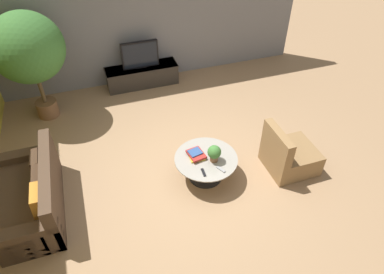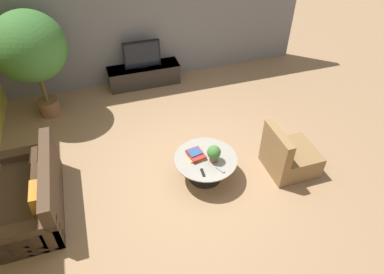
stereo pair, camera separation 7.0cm
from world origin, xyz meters
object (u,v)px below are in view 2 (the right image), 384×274
(media_console, at_px, (144,75))
(potted_plant_tabletop, at_px, (214,153))
(couch_by_wall, at_px, (34,195))
(potted_palm_tall, at_px, (30,48))
(armchair_wicker, at_px, (289,157))
(coffee_table, at_px, (205,164))
(television, at_px, (142,54))

(media_console, bearing_deg, potted_plant_tabletop, -81.99)
(couch_by_wall, height_order, potted_plant_tabletop, couch_by_wall)
(media_console, relative_size, potted_palm_tall, 0.76)
(media_console, bearing_deg, armchair_wicker, -62.92)
(coffee_table, xyz_separation_m, couch_by_wall, (-2.67, 0.18, -0.01))
(television, bearing_deg, coffee_table, -83.54)
(couch_by_wall, height_order, potted_palm_tall, potted_palm_tall)
(potted_palm_tall, bearing_deg, armchair_wicker, -37.05)
(coffee_table, bearing_deg, couch_by_wall, 176.04)
(coffee_table, bearing_deg, potted_plant_tabletop, -40.94)
(television, xyz_separation_m, potted_palm_tall, (-2.10, -0.53, 0.71))
(coffee_table, relative_size, armchair_wicker, 1.19)
(television, bearing_deg, armchair_wicker, -62.90)
(potted_palm_tall, bearing_deg, coffee_table, -47.31)
(couch_by_wall, xyz_separation_m, potted_plant_tabletop, (2.77, -0.27, 0.30))
(couch_by_wall, xyz_separation_m, armchair_wicker, (4.07, -0.43, -0.02))
(potted_palm_tall, height_order, potted_plant_tabletop, potted_palm_tall)
(potted_palm_tall, bearing_deg, couch_by_wall, -94.76)
(couch_by_wall, bearing_deg, potted_plant_tabletop, 84.39)
(armchair_wicker, distance_m, potted_plant_tabletop, 1.35)
(media_console, distance_m, television, 0.52)
(television, height_order, couch_by_wall, television)
(potted_plant_tabletop, bearing_deg, potted_palm_tall, 132.92)
(armchair_wicker, bearing_deg, potted_plant_tabletop, 82.97)
(television, bearing_deg, potted_plant_tabletop, -81.99)
(television, distance_m, potted_palm_tall, 2.28)
(television, xyz_separation_m, coffee_table, (0.36, -3.20, -0.46))
(couch_by_wall, relative_size, potted_plant_tabletop, 5.98)
(couch_by_wall, bearing_deg, media_console, 142.60)
(coffee_table, distance_m, armchair_wicker, 1.42)
(potted_plant_tabletop, bearing_deg, armchair_wicker, -7.03)
(couch_by_wall, height_order, armchair_wicker, armchair_wicker)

